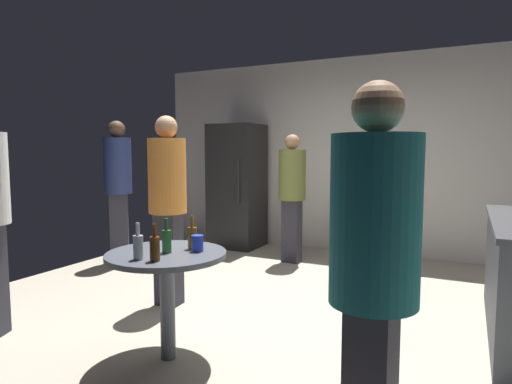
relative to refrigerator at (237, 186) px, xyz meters
The scene contains 13 objects.
ground_plane 2.71m from the refrigerator, 60.01° to the right, with size 5.20×5.20×0.10m, color #B2A893.
wall_back 1.41m from the refrigerator, 18.72° to the left, with size 5.32×0.06×2.70m, color silver.
refrigerator is the anchor object (origin of this frame).
foreground_table 3.58m from the refrigerator, 69.00° to the right, with size 0.80×0.80×0.73m.
beer_bottle_amber 3.46m from the refrigerator, 66.53° to the right, with size 0.06×0.06×0.23m.
beer_bottle_brown 3.80m from the refrigerator, 69.01° to the right, with size 0.06×0.06×0.23m.
beer_bottle_green 3.58m from the refrigerator, 68.89° to the right, with size 0.06×0.06×0.23m.
beer_bottle_clear 3.77m from the refrigerator, 70.79° to the right, with size 0.06×0.06×0.23m.
plastic_cup_blue 3.53m from the refrigerator, 65.73° to the right, with size 0.08×0.08×0.11m, color blue.
person_in_orange_shirt 2.55m from the refrigerator, 75.71° to the right, with size 0.36×0.36×1.72m.
person_in_olive_shirt 1.20m from the refrigerator, 26.02° to the right, with size 0.36×0.36×1.62m.
person_in_navy_shirt 1.75m from the refrigerator, 120.26° to the right, with size 0.48×0.48×1.79m.
person_in_teal_shirt 4.83m from the refrigerator, 55.18° to the right, with size 0.36×0.36×1.67m.
Camera 1 is at (1.80, -3.43, 1.40)m, focal length 30.55 mm.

